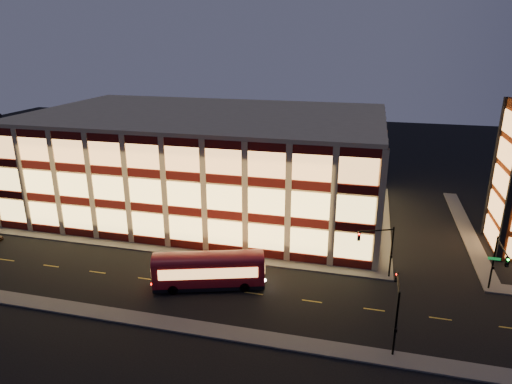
# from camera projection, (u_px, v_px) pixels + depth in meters

# --- Properties ---
(ground) EXTENTS (200.00, 200.00, 0.00)m
(ground) POSITION_uv_depth(u_px,v_px,m) (185.00, 256.00, 54.48)
(ground) COLOR black
(ground) RESTS_ON ground
(sidewalk_office_south) EXTENTS (54.00, 2.00, 0.15)m
(sidewalk_office_south) POSITION_uv_depth(u_px,v_px,m) (166.00, 250.00, 56.07)
(sidewalk_office_south) COLOR #514F4C
(sidewalk_office_south) RESTS_ON ground
(sidewalk_office_east) EXTENTS (2.00, 30.00, 0.15)m
(sidewalk_office_east) POSITION_uv_depth(u_px,v_px,m) (383.00, 221.00, 64.72)
(sidewalk_office_east) COLOR #514F4C
(sidewalk_office_east) RESTS_ON ground
(sidewalk_tower_west) EXTENTS (2.00, 30.00, 0.15)m
(sidewalk_tower_west) POSITION_uv_depth(u_px,v_px,m) (466.00, 229.00, 62.17)
(sidewalk_tower_west) COLOR #514F4C
(sidewalk_tower_west) RESTS_ON ground
(sidewalk_near) EXTENTS (100.00, 2.00, 0.15)m
(sidewalk_near) POSITION_uv_depth(u_px,v_px,m) (131.00, 318.00, 42.53)
(sidewalk_near) COLOR #514F4C
(sidewalk_near) RESTS_ON ground
(office_building) EXTENTS (50.45, 30.45, 14.50)m
(office_building) POSITION_uv_depth(u_px,v_px,m) (208.00, 161.00, 68.32)
(office_building) COLOR tan
(office_building) RESTS_ON ground
(traffic_signal_far) EXTENTS (3.79, 1.87, 6.00)m
(traffic_signal_far) POSITION_uv_depth(u_px,v_px,m) (380.00, 244.00, 48.22)
(traffic_signal_far) COLOR black
(traffic_signal_far) RESTS_ON ground
(traffic_signal_right) EXTENTS (1.20, 4.37, 6.00)m
(traffic_signal_right) POSITION_uv_depth(u_px,v_px,m) (498.00, 260.00, 44.82)
(traffic_signal_right) COLOR black
(traffic_signal_right) RESTS_ON ground
(traffic_signal_near) EXTENTS (0.32, 4.45, 6.00)m
(traffic_signal_near) POSITION_uv_depth(u_px,v_px,m) (397.00, 303.00, 37.58)
(traffic_signal_near) COLOR black
(traffic_signal_near) RESTS_ON ground
(trolley_bus) EXTENTS (11.74, 6.26, 3.87)m
(trolley_bus) POSITION_uv_depth(u_px,v_px,m) (209.00, 268.00, 47.29)
(trolley_bus) COLOR maroon
(trolley_bus) RESTS_ON ground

